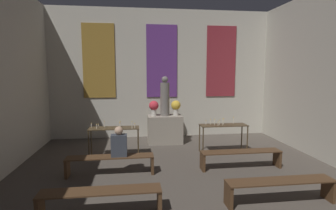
{
  "coord_description": "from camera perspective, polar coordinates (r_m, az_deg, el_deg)",
  "views": [
    {
      "loc": [
        -1.01,
        0.85,
        2.38
      ],
      "look_at": [
        0.0,
        8.6,
        1.39
      ],
      "focal_mm": 28.0,
      "sensor_mm": 36.0,
      "label": 1
    }
  ],
  "objects": [
    {
      "name": "wall_back",
      "position": [
        9.6,
        -1.4,
        6.89
      ],
      "size": [
        8.13,
        0.16,
        4.59
      ],
      "color": "beige",
      "rests_on": "ground_plane"
    },
    {
      "name": "altar",
      "position": [
        8.82,
        -0.68,
        -5.3
      ],
      "size": [
        1.14,
        0.68,
        0.93
      ],
      "color": "gray",
      "rests_on": "ground_plane"
    },
    {
      "name": "statue",
      "position": [
        8.66,
        -0.69,
        1.62
      ],
      "size": [
        0.3,
        0.3,
        1.31
      ],
      "color": "slate",
      "rests_on": "altar"
    },
    {
      "name": "flower_vase_left",
      "position": [
        8.66,
        -3.11,
        -0.4
      ],
      "size": [
        0.32,
        0.32,
        0.5
      ],
      "color": "beige",
      "rests_on": "altar"
    },
    {
      "name": "flower_vase_right",
      "position": [
        8.74,
        1.72,
        -0.32
      ],
      "size": [
        0.32,
        0.32,
        0.5
      ],
      "color": "beige",
      "rests_on": "altar"
    },
    {
      "name": "candle_rack_left",
      "position": [
        7.47,
        -11.65,
        -5.68
      ],
      "size": [
        1.38,
        0.46,
        1.04
      ],
      "color": "#473823",
      "rests_on": "ground_plane"
    },
    {
      "name": "candle_rack_right",
      "position": [
        7.88,
        11.94,
        -5.0
      ],
      "size": [
        1.38,
        0.46,
        1.04
      ],
      "color": "#473823",
      "rests_on": "ground_plane"
    },
    {
      "name": "pew_third_left",
      "position": [
        4.71,
        -14.37,
        -18.84
      ],
      "size": [
        1.99,
        0.36,
        0.44
      ],
      "color": "#4C331E",
      "rests_on": "ground_plane"
    },
    {
      "name": "pew_third_right",
      "position": [
        5.35,
        23.22,
        -15.95
      ],
      "size": [
        1.99,
        0.36,
        0.44
      ],
      "color": "#4C331E",
      "rests_on": "ground_plane"
    },
    {
      "name": "pew_back_left",
      "position": [
        6.33,
        -12.43,
        -11.85
      ],
      "size": [
        1.99,
        0.36,
        0.44
      ],
      "color": "#4C331E",
      "rests_on": "ground_plane"
    },
    {
      "name": "pew_back_right",
      "position": [
        6.82,
        15.55,
        -10.55
      ],
      "size": [
        1.99,
        0.36,
        0.44
      ],
      "color": "#4C331E",
      "rests_on": "ground_plane"
    },
    {
      "name": "person_seated",
      "position": [
        6.2,
        -10.61,
        -8.18
      ],
      "size": [
        0.36,
        0.24,
        0.7
      ],
      "color": "#383D47",
      "rests_on": "pew_back_left"
    }
  ]
}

